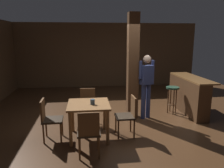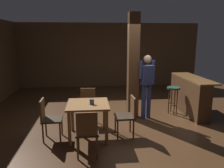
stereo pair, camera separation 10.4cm
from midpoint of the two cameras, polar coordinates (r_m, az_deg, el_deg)
name	(u,v)px [view 1 (the left image)]	position (r m, az deg, el deg)	size (l,w,h in m)	color
ground_plane	(125,123)	(5.76, 2.88, -10.08)	(10.80, 10.80, 0.00)	#422816
wall_back	(108,55)	(9.83, -1.49, 7.55)	(8.00, 0.10, 2.80)	brown
pillar	(133,67)	(5.83, 4.91, 4.45)	(0.28, 0.28, 2.80)	#4C301C
dining_table	(89,110)	(4.77, -6.74, -6.73)	(0.89, 0.89, 0.78)	brown
chair_north	(88,104)	(5.59, -6.94, -5.33)	(0.46, 0.46, 0.89)	#2D2319
chair_west	(49,118)	(4.88, -16.77, -8.38)	(0.43, 0.43, 0.89)	#2D2319
chair_east	(128,114)	(4.90, 3.66, -7.79)	(0.43, 0.43, 0.89)	#2D2319
chair_south	(89,131)	(4.07, -6.84, -12.13)	(0.42, 0.42, 0.89)	#2D2319
napkin_cup	(93,102)	(4.65, -5.74, -4.66)	(0.10, 0.10, 0.11)	#33475B
standing_person	(146,82)	(5.86, 8.46, 0.45)	(0.47, 0.30, 1.72)	navy
bar_counter	(188,94)	(6.79, 18.75, -2.56)	(0.56, 1.91, 1.04)	brown
bar_stool_near	(172,93)	(6.54, 15.07, -2.33)	(0.37, 0.37, 0.78)	#1E3828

